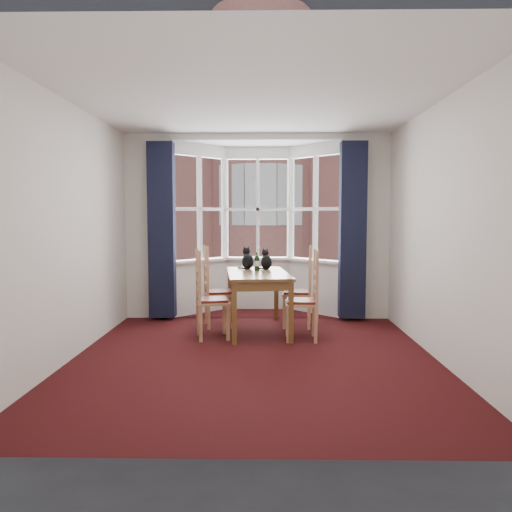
{
  "coord_description": "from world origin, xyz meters",
  "views": [
    {
      "loc": [
        0.11,
        -5.35,
        1.57
      ],
      "look_at": [
        0.0,
        1.05,
        1.05
      ],
      "focal_mm": 35.0,
      "sensor_mm": 36.0,
      "label": 1
    }
  ],
  "objects_px": {
    "dining_table": "(258,279)",
    "chair_right_near": "(309,303)",
    "chair_left_near": "(205,302)",
    "cat_left": "(248,260)",
    "chair_left_far": "(213,293)",
    "wine_bottle": "(257,262)",
    "cat_right": "(266,261)",
    "candle_tall": "(206,256)",
    "chair_right_far": "(304,294)"
  },
  "relations": [
    {
      "from": "wine_bottle",
      "to": "candle_tall",
      "type": "distance_m",
      "value": 1.33
    },
    {
      "from": "chair_right_far",
      "to": "wine_bottle",
      "type": "distance_m",
      "value": 0.8
    },
    {
      "from": "wine_bottle",
      "to": "dining_table",
      "type": "bearing_deg",
      "value": -86.9
    },
    {
      "from": "chair_left_far",
      "to": "chair_right_near",
      "type": "bearing_deg",
      "value": -29.86
    },
    {
      "from": "cat_left",
      "to": "wine_bottle",
      "type": "distance_m",
      "value": 0.26
    },
    {
      "from": "candle_tall",
      "to": "dining_table",
      "type": "bearing_deg",
      "value": -55.9
    },
    {
      "from": "dining_table",
      "to": "cat_right",
      "type": "relative_size",
      "value": 5.11
    },
    {
      "from": "dining_table",
      "to": "cat_left",
      "type": "relative_size",
      "value": 4.73
    },
    {
      "from": "chair_left_far",
      "to": "candle_tall",
      "type": "distance_m",
      "value": 1.11
    },
    {
      "from": "chair_right_near",
      "to": "cat_right",
      "type": "height_order",
      "value": "cat_right"
    },
    {
      "from": "dining_table",
      "to": "wine_bottle",
      "type": "relative_size",
      "value": 5.91
    },
    {
      "from": "chair_left_near",
      "to": "wine_bottle",
      "type": "distance_m",
      "value": 1.01
    },
    {
      "from": "chair_left_far",
      "to": "chair_right_near",
      "type": "xyz_separation_m",
      "value": [
        1.29,
        -0.74,
        0.0
      ]
    },
    {
      "from": "chair_right_far",
      "to": "candle_tall",
      "type": "xyz_separation_m",
      "value": [
        -1.5,
        0.98,
        0.45
      ]
    },
    {
      "from": "chair_left_near",
      "to": "chair_right_near",
      "type": "bearing_deg",
      "value": -2.32
    },
    {
      "from": "chair_left_near",
      "to": "cat_left",
      "type": "xyz_separation_m",
      "value": [
        0.51,
        0.86,
        0.46
      ]
    },
    {
      "from": "dining_table",
      "to": "wine_bottle",
      "type": "xyz_separation_m",
      "value": [
        -0.01,
        0.22,
        0.21
      ]
    },
    {
      "from": "dining_table",
      "to": "chair_left_near",
      "type": "bearing_deg",
      "value": -147.81
    },
    {
      "from": "cat_right",
      "to": "chair_left_near",
      "type": "bearing_deg",
      "value": -133.34
    },
    {
      "from": "chair_left_near",
      "to": "chair_left_far",
      "type": "relative_size",
      "value": 1.0
    },
    {
      "from": "dining_table",
      "to": "chair_left_near",
      "type": "height_order",
      "value": "chair_left_near"
    },
    {
      "from": "cat_right",
      "to": "chair_left_far",
      "type": "bearing_deg",
      "value": -169.56
    },
    {
      "from": "chair_left_near",
      "to": "wine_bottle",
      "type": "xyz_separation_m",
      "value": [
        0.65,
        0.64,
        0.45
      ]
    },
    {
      "from": "candle_tall",
      "to": "chair_right_far",
      "type": "bearing_deg",
      "value": -33.11
    },
    {
      "from": "cat_left",
      "to": "candle_tall",
      "type": "relative_size",
      "value": 2.92
    },
    {
      "from": "chair_right_near",
      "to": "wine_bottle",
      "type": "relative_size",
      "value": 3.48
    },
    {
      "from": "chair_right_far",
      "to": "cat_left",
      "type": "height_order",
      "value": "cat_left"
    },
    {
      "from": "dining_table",
      "to": "chair_right_near",
      "type": "relative_size",
      "value": 1.7
    },
    {
      "from": "candle_tall",
      "to": "wine_bottle",
      "type": "bearing_deg",
      "value": -50.97
    },
    {
      "from": "chair_left_near",
      "to": "cat_left",
      "type": "distance_m",
      "value": 1.1
    },
    {
      "from": "chair_left_near",
      "to": "chair_right_far",
      "type": "relative_size",
      "value": 1.0
    },
    {
      "from": "chair_left_far",
      "to": "chair_right_far",
      "type": "bearing_deg",
      "value": 0.35
    },
    {
      "from": "chair_left_near",
      "to": "candle_tall",
      "type": "distance_m",
      "value": 1.74
    },
    {
      "from": "wine_bottle",
      "to": "candle_tall",
      "type": "bearing_deg",
      "value": 129.03
    },
    {
      "from": "cat_right",
      "to": "candle_tall",
      "type": "xyz_separation_m",
      "value": [
        -0.97,
        0.85,
        0.01
      ]
    },
    {
      "from": "chair_left_far",
      "to": "chair_right_near",
      "type": "relative_size",
      "value": 1.0
    },
    {
      "from": "chair_right_near",
      "to": "chair_left_far",
      "type": "bearing_deg",
      "value": 150.14
    },
    {
      "from": "chair_left_far",
      "to": "cat_left",
      "type": "bearing_deg",
      "value": 19.26
    },
    {
      "from": "chair_right_near",
      "to": "cat_left",
      "type": "relative_size",
      "value": 2.79
    },
    {
      "from": "chair_left_near",
      "to": "chair_right_near",
      "type": "xyz_separation_m",
      "value": [
        1.31,
        -0.05,
        0.0
      ]
    },
    {
      "from": "cat_right",
      "to": "wine_bottle",
      "type": "relative_size",
      "value": 1.16
    },
    {
      "from": "chair_right_near",
      "to": "cat_right",
      "type": "bearing_deg",
      "value": 121.2
    },
    {
      "from": "chair_left_far",
      "to": "candle_tall",
      "type": "xyz_separation_m",
      "value": [
        -0.22,
        0.99,
        0.45
      ]
    },
    {
      "from": "chair_left_far",
      "to": "dining_table",
      "type": "bearing_deg",
      "value": -23.08
    },
    {
      "from": "chair_right_far",
      "to": "chair_right_near",
      "type": "bearing_deg",
      "value": -89.81
    },
    {
      "from": "chair_left_near",
      "to": "chair_right_far",
      "type": "bearing_deg",
      "value": 27.94
    },
    {
      "from": "dining_table",
      "to": "chair_left_far",
      "type": "relative_size",
      "value": 1.7
    },
    {
      "from": "cat_left",
      "to": "candle_tall",
      "type": "bearing_deg",
      "value": 130.8
    },
    {
      "from": "chair_left_far",
      "to": "chair_right_far",
      "type": "height_order",
      "value": "same"
    },
    {
      "from": "chair_left_far",
      "to": "wine_bottle",
      "type": "xyz_separation_m",
      "value": [
        0.62,
        -0.05,
        0.45
      ]
    }
  ]
}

